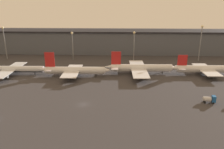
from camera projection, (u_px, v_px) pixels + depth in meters
The scene contains 11 objects.
ground at pixel (83, 104), 93.53m from camera, with size 600.00×600.00×0.00m, color #383538.
terminal_building at pixel (103, 42), 188.61m from camera, with size 245.28×22.27×19.40m.
airplane_0 at pixel (12, 69), 132.33m from camera, with size 44.70×34.41×13.33m.
airplane_1 at pixel (74, 70), 128.59m from camera, with size 42.91×26.50×14.44m.
airplane_2 at pixel (141, 68), 133.08m from camera, with size 45.26×38.13×13.84m.
airplane_3 at pixel (209, 69), 131.21m from camera, with size 48.13×26.75×12.21m.
service_vehicle_2 at pixel (209, 99), 94.44m from camera, with size 5.36×2.92×3.36m.
lamp_post_0 at pixel (4, 39), 165.49m from camera, with size 1.80×1.80×24.71m.
lamp_post_1 at pixel (72, 42), 164.07m from camera, with size 1.80×1.80×21.10m.
lamp_post_2 at pixel (134, 42), 162.17m from camera, with size 1.80×1.80×21.60m.
lamp_post_3 at pixel (201, 39), 159.44m from camera, with size 1.80×1.80×26.36m.
Camera 1 is at (15.80, -84.32, 41.28)m, focal length 35.00 mm.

